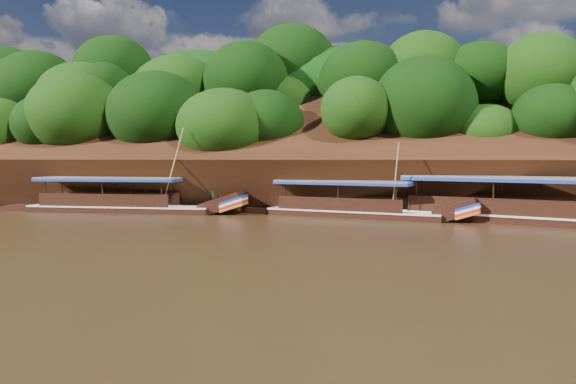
% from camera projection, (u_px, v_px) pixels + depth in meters
% --- Properties ---
extents(ground, '(160.00, 160.00, 0.00)m').
position_uv_depth(ground, '(289.00, 232.00, 29.23)').
color(ground, black).
rests_on(ground, ground).
extents(riverbank, '(120.00, 30.06, 19.40)m').
position_uv_depth(riverbank, '(344.00, 180.00, 51.21)').
color(riverbank, black).
rests_on(riverbank, ground).
extents(boat_0, '(16.76, 7.74, 6.19)m').
position_uv_depth(boat_0, '(529.00, 213.00, 32.92)').
color(boat_0, black).
rests_on(boat_0, ground).
extents(boat_1, '(13.85, 4.75, 5.25)m').
position_uv_depth(boat_1, '(364.00, 209.00, 36.40)').
color(boat_1, black).
rests_on(boat_1, ground).
extents(boat_2, '(15.88, 3.10, 6.42)m').
position_uv_depth(boat_2, '(131.00, 205.00, 39.73)').
color(boat_2, black).
rests_on(boat_2, ground).
extents(reeds, '(49.46, 2.25, 1.93)m').
position_uv_depth(reeds, '(278.00, 201.00, 39.09)').
color(reeds, '#1E5B16').
rests_on(reeds, ground).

